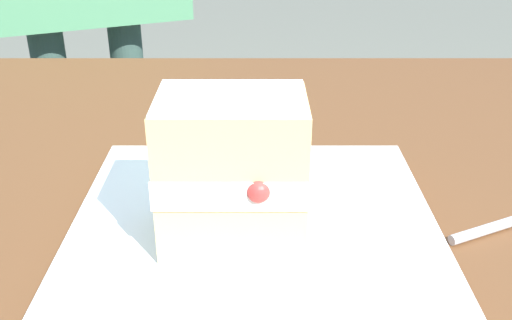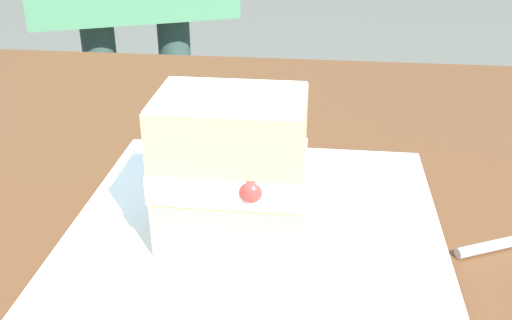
{
  "view_description": "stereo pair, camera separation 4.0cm",
  "coord_description": "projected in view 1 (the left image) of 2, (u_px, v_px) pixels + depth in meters",
  "views": [
    {
      "loc": [
        0.05,
        -0.39,
        1.01
      ],
      "look_at": [
        0.05,
        -0.03,
        0.83
      ],
      "focal_mm": 40.97,
      "sensor_mm": 36.0,
      "label": 1
    },
    {
      "loc": [
        0.1,
        -0.39,
        1.01
      ],
      "look_at": [
        0.05,
        -0.03,
        0.83
      ],
      "focal_mm": 40.97,
      "sensor_mm": 36.0,
      "label": 2
    }
  ],
  "objects": [
    {
      "name": "dessert_plate",
      "position": [
        256.0,
        233.0,
        0.43
      ],
      "size": [
        0.27,
        0.27,
        0.02
      ],
      "color": "white",
      "rests_on": "patio_table"
    },
    {
      "name": "cake_slice",
      "position": [
        234.0,
        170.0,
        0.39
      ],
      "size": [
        0.1,
        0.08,
        0.1
      ],
      "color": "#E0C17A",
      "rests_on": "dessert_plate"
    }
  ]
}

